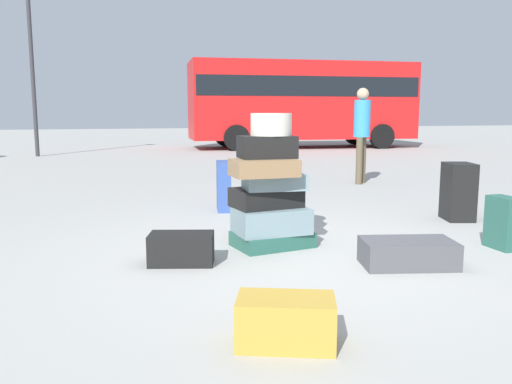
{
  "coord_description": "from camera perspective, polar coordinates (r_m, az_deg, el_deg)",
  "views": [
    {
      "loc": [
        -1.76,
        -4.46,
        1.32
      ],
      "look_at": [
        -0.1,
        0.87,
        0.47
      ],
      "focal_mm": 36.66,
      "sensor_mm": 36.0,
      "label": 1
    }
  ],
  "objects": [
    {
      "name": "suitcase_charcoal_upright_blue",
      "position": [
        4.74,
        16.25,
        -6.42
      ],
      "size": [
        0.87,
        0.62,
        0.23
      ],
      "primitive_type": "cube",
      "rotation": [
        0.0,
        0.0,
        -0.25
      ],
      "color": "#4C4C51",
      "rests_on": "ground"
    },
    {
      "name": "suitcase_teal_behind_tower",
      "position": [
        5.64,
        25.37,
        -3.06
      ],
      "size": [
        0.19,
        0.33,
        0.51
      ],
      "primitive_type": "cube",
      "rotation": [
        0.0,
        0.0,
        -0.01
      ],
      "color": "#26594C",
      "rests_on": "ground"
    },
    {
      "name": "lamp_post",
      "position": [
        17.39,
        -23.45,
        15.83
      ],
      "size": [
        0.36,
        0.36,
        5.59
      ],
      "color": "#333338",
      "rests_on": "ground"
    },
    {
      "name": "suitcase_tower",
      "position": [
        5.11,
        1.49,
        0.03
      ],
      "size": [
        0.84,
        0.68,
        1.31
      ],
      "color": "#26594C",
      "rests_on": "ground"
    },
    {
      "name": "parked_bus",
      "position": [
        20.03,
        5.0,
        10.1
      ],
      "size": [
        8.54,
        3.32,
        3.15
      ],
      "rotation": [
        0.0,
        0.0,
        -0.09
      ],
      "color": "red",
      "rests_on": "ground"
    },
    {
      "name": "ground_plane",
      "position": [
        4.98,
        4.1,
        -6.74
      ],
      "size": [
        80.0,
        80.0,
        0.0
      ],
      "primitive_type": "plane",
      "color": "#9E9E99"
    },
    {
      "name": "suitcase_tan_foreground_far",
      "position": [
        3.07,
        3.26,
        -13.91
      ],
      "size": [
        0.64,
        0.5,
        0.28
      ],
      "primitive_type": "cube",
      "rotation": [
        0.0,
        0.0,
        -0.38
      ],
      "color": "#B28C33",
      "rests_on": "ground"
    },
    {
      "name": "suitcase_black_right_side",
      "position": [
        6.92,
        21.21,
        0.04
      ],
      "size": [
        0.43,
        0.5,
        0.71
      ],
      "primitive_type": "cube",
      "rotation": [
        0.0,
        0.0,
        -0.3
      ],
      "color": "black",
      "rests_on": "ground"
    },
    {
      "name": "suitcase_navy_white_trunk",
      "position": [
        7.08,
        -3.55,
        0.65
      ],
      "size": [
        0.25,
        0.45,
        0.67
      ],
      "primitive_type": "cube",
      "rotation": [
        0.0,
        0.0,
        -0.18
      ],
      "color": "#334F99",
      "rests_on": "ground"
    },
    {
      "name": "suitcase_black_foreground_near",
      "position": [
        4.66,
        -8.14,
        -6.14
      ],
      "size": [
        0.63,
        0.46,
        0.27
      ],
      "primitive_type": "cube",
      "rotation": [
        0.0,
        0.0,
        -0.28
      ],
      "color": "black",
      "rests_on": "ground"
    },
    {
      "name": "person_bearded_onlooker",
      "position": [
        9.92,
        11.48,
        6.98
      ],
      "size": [
        0.3,
        0.3,
        1.77
      ],
      "rotation": [
        0.0,
        0.0,
        -2.35
      ],
      "color": "brown",
      "rests_on": "ground"
    }
  ]
}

